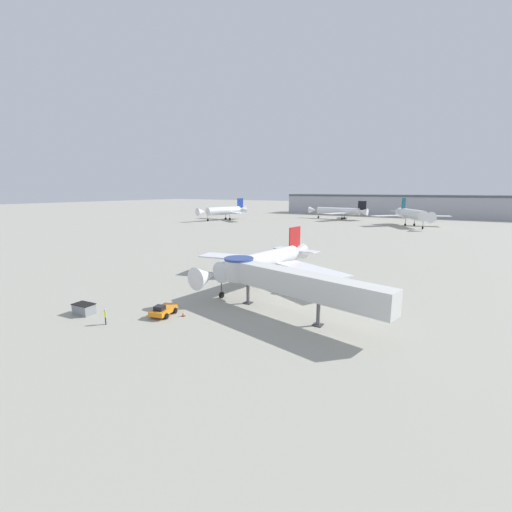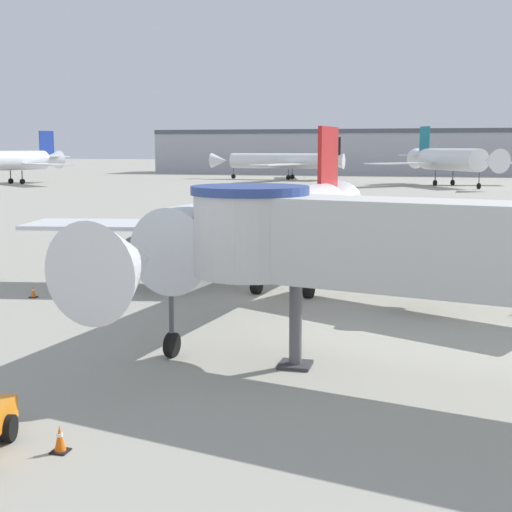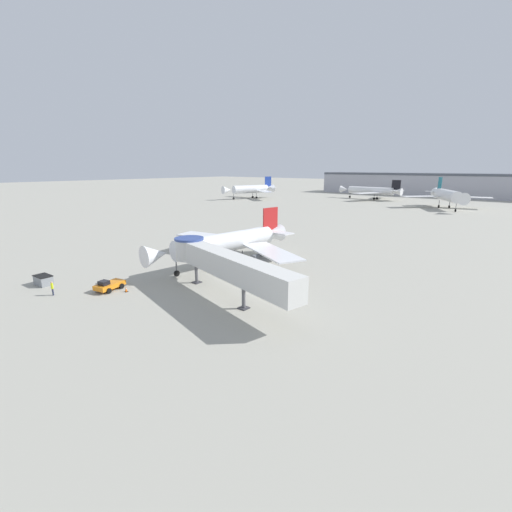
# 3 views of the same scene
# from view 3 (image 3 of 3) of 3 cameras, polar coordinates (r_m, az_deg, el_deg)

# --- Properties ---
(ground_plane) EXTENTS (800.00, 800.00, 0.00)m
(ground_plane) POSITION_cam_3_polar(r_m,az_deg,el_deg) (58.49, -4.30, -1.11)
(ground_plane) COLOR #9E9B8E
(main_airplane) EXTENTS (29.49, 27.19, 8.72)m
(main_airplane) POSITION_cam_3_polar(r_m,az_deg,el_deg) (56.82, -4.47, 2.28)
(main_airplane) COLOR silver
(main_airplane) RESTS_ON ground_plane
(jet_bridge) EXTENTS (23.75, 8.31, 6.19)m
(jet_bridge) POSITION_cam_3_polar(r_m,az_deg,el_deg) (42.13, -5.83, -1.02)
(jet_bridge) COLOR silver
(jet_bridge) RESTS_ON ground_plane
(pushback_tug_orange) EXTENTS (2.84, 4.13, 1.50)m
(pushback_tug_orange) POSITION_cam_3_polar(r_m,az_deg,el_deg) (49.32, -23.29, -4.47)
(pushback_tug_orange) COLOR orange
(pushback_tug_orange) RESTS_ON ground_plane
(service_container_gray) EXTENTS (2.78, 1.87, 1.35)m
(service_container_gray) POSITION_cam_3_polar(r_m,az_deg,el_deg) (55.68, -31.91, -3.42)
(service_container_gray) COLOR gray
(service_container_gray) RESTS_ON ground_plane
(traffic_cone_near_nose) EXTENTS (0.42, 0.42, 0.69)m
(traffic_cone_near_nose) POSITION_cam_3_polar(r_m,az_deg,el_deg) (47.92, -20.83, -5.22)
(traffic_cone_near_nose) COLOR black
(traffic_cone_near_nose) RESTS_ON ground_plane
(traffic_cone_starboard_wing) EXTENTS (0.43, 0.43, 0.71)m
(traffic_cone_starboard_wing) POSITION_cam_3_polar(r_m,az_deg,el_deg) (50.76, 5.10, -3.19)
(traffic_cone_starboard_wing) COLOR black
(traffic_cone_starboard_wing) RESTS_ON ground_plane
(traffic_cone_port_wing) EXTENTS (0.36, 0.36, 0.61)m
(traffic_cone_port_wing) POSITION_cam_3_polar(r_m,az_deg,el_deg) (65.06, -13.14, 0.42)
(traffic_cone_port_wing) COLOR black
(traffic_cone_port_wing) RESTS_ON ground_plane
(ground_crew_marshaller) EXTENTS (0.41, 0.37, 1.84)m
(ground_crew_marshaller) POSITION_cam_3_polar(r_m,az_deg,el_deg) (50.46, -30.84, -4.51)
(ground_crew_marshaller) COLOR #1E2338
(ground_crew_marshaller) RESTS_ON ground_plane
(background_jet_teal_tail) EXTENTS (30.75, 29.17, 11.83)m
(background_jet_teal_tail) POSITION_cam_3_polar(r_m,az_deg,el_deg) (154.60, 29.25, 8.82)
(background_jet_teal_tail) COLOR white
(background_jet_teal_tail) RESTS_ON ground_plane
(background_jet_blue_tail) EXTENTS (31.86, 29.77, 11.03)m
(background_jet_blue_tail) POSITION_cam_3_polar(r_m,az_deg,el_deg) (179.50, -0.76, 11.08)
(background_jet_blue_tail) COLOR silver
(background_jet_blue_tail) RESTS_ON ground_plane
(background_jet_black_tail) EXTENTS (32.91, 34.60, 9.86)m
(background_jet_black_tail) POSITION_cam_3_polar(r_m,az_deg,el_deg) (184.94, 18.79, 10.28)
(background_jet_black_tail) COLOR white
(background_jet_black_tail) RESTS_ON ground_plane
(terminal_building) EXTENTS (145.42, 20.80, 12.57)m
(terminal_building) POSITION_cam_3_polar(r_m,az_deg,el_deg) (219.17, 29.83, 10.22)
(terminal_building) COLOR #A8A8B2
(terminal_building) RESTS_ON ground_plane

